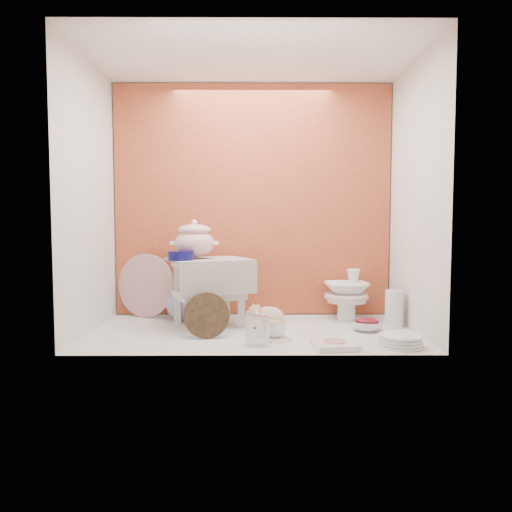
{
  "coord_description": "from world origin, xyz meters",
  "views": [
    {
      "loc": [
        0.01,
        -2.68,
        0.61
      ],
      "look_at": [
        0.02,
        0.02,
        0.42
      ],
      "focal_mm": 33.99,
      "sensor_mm": 36.0,
      "label": 1
    }
  ],
  "objects": [
    {
      "name": "lattice_dish",
      "position": [
        0.4,
        -0.36,
        0.01
      ],
      "size": [
        0.23,
        0.23,
        0.03
      ],
      "primitive_type": "cube",
      "rotation": [
        0.0,
        0.0,
        0.12
      ],
      "color": "white",
      "rests_on": "ground"
    },
    {
      "name": "teacup_saucer",
      "position": [
        0.11,
        -0.2,
        0.01
      ],
      "size": [
        0.22,
        0.22,
        0.01
      ],
      "primitive_type": "cylinder",
      "rotation": [
        0.0,
        0.0,
        -0.21
      ],
      "color": "white",
      "rests_on": "ground"
    },
    {
      "name": "mantel_clock",
      "position": [
        0.02,
        -0.32,
        0.08
      ],
      "size": [
        0.12,
        0.08,
        0.17
      ],
      "primitive_type": "cube",
      "rotation": [
        0.0,
        0.0,
        -0.35
      ],
      "color": "silver",
      "rests_on": "ground"
    },
    {
      "name": "dinner_plate_stack",
      "position": [
        0.73,
        -0.34,
        0.03
      ],
      "size": [
        0.26,
        0.26,
        0.06
      ],
      "primitive_type": "cylinder",
      "rotation": [
        0.0,
        0.0,
        -0.2
      ],
      "color": "white",
      "rests_on": "ground"
    },
    {
      "name": "lacquer_tray",
      "position": [
        -0.24,
        -0.16,
        0.12
      ],
      "size": [
        0.25,
        0.12,
        0.24
      ],
      "primitive_type": null,
      "rotation": [
        0.0,
        0.0,
        0.12
      ],
      "color": "black",
      "rests_on": "ground"
    },
    {
      "name": "floral_platter",
      "position": [
        -0.69,
        0.41,
        0.2
      ],
      "size": [
        0.4,
        0.2,
        0.41
      ],
      "primitive_type": null,
      "rotation": [
        0.0,
        0.0,
        -0.38
      ],
      "color": "silver",
      "rests_on": "ground"
    },
    {
      "name": "cobalt_bowl",
      "position": [
        -0.41,
        0.05,
        0.42
      ],
      "size": [
        0.17,
        0.17,
        0.05
      ],
      "primitive_type": "cylinder",
      "rotation": [
        0.0,
        0.0,
        0.22
      ],
      "color": "#0B094A",
      "rests_on": "step_stool"
    },
    {
      "name": "step_stool",
      "position": [
        -0.26,
        0.16,
        0.2
      ],
      "size": [
        0.57,
        0.53,
        0.39
      ],
      "primitive_type": null,
      "rotation": [
        0.0,
        0.0,
        0.4
      ],
      "color": "silver",
      "rests_on": "ground"
    },
    {
      "name": "clear_glass_vase",
      "position": [
        0.83,
        0.11,
        0.11
      ],
      "size": [
        0.13,
        0.13,
        0.21
      ],
      "primitive_type": "cylinder",
      "rotation": [
        0.0,
        0.0,
        0.19
      ],
      "color": "silver",
      "rests_on": "ground"
    },
    {
      "name": "crystal_bowl",
      "position": [
        0.64,
        -0.0,
        0.03
      ],
      "size": [
        0.18,
        0.18,
        0.06
      ],
      "primitive_type": "imported",
      "rotation": [
        0.0,
        0.0,
        -0.0
      ],
      "color": "silver",
      "rests_on": "ground"
    },
    {
      "name": "ground",
      "position": [
        0.0,
        0.0,
        0.0
      ],
      "size": [
        1.8,
        1.8,
        0.0
      ],
      "primitive_type": "plane",
      "color": "silver",
      "rests_on": "ground"
    },
    {
      "name": "soup_tureen",
      "position": [
        -0.34,
        0.18,
        0.51
      ],
      "size": [
        0.33,
        0.33,
        0.23
      ],
      "primitive_type": null,
      "rotation": [
        0.0,
        0.0,
        0.26
      ],
      "color": "white",
      "rests_on": "step_stool"
    },
    {
      "name": "porcelain_tower",
      "position": [
        0.59,
        0.31,
        0.16
      ],
      "size": [
        0.28,
        0.28,
        0.32
      ],
      "primitive_type": null,
      "rotation": [
        0.0,
        0.0,
        -0.01
      ],
      "color": "white",
      "rests_on": "ground"
    },
    {
      "name": "niche_shell",
      "position": [
        0.0,
        0.18,
        0.93
      ],
      "size": [
        1.86,
        1.03,
        1.53
      ],
      "color": "#A75929",
      "rests_on": "ground"
    },
    {
      "name": "gold_rim_teacup",
      "position": [
        0.11,
        -0.2,
        0.06
      ],
      "size": [
        0.16,
        0.16,
        0.1
      ],
      "primitive_type": "imported",
      "rotation": [
        0.0,
        0.0,
        0.43
      ],
      "color": "white",
      "rests_on": "teacup_saucer"
    },
    {
      "name": "plush_pig",
      "position": [
        0.1,
        0.08,
        0.07
      ],
      "size": [
        0.25,
        0.19,
        0.13
      ],
      "primitive_type": "ellipsoid",
      "rotation": [
        0.0,
        0.0,
        -0.2
      ],
      "color": "#CBA28F",
      "rests_on": "ground"
    },
    {
      "name": "blue_white_vase",
      "position": [
        -0.42,
        0.33,
        0.13
      ],
      "size": [
        0.26,
        0.26,
        0.25
      ],
      "primitive_type": "imported",
      "rotation": [
        0.0,
        0.0,
        0.06
      ],
      "color": "white",
      "rests_on": "ground"
    }
  ]
}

